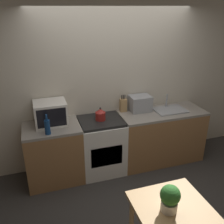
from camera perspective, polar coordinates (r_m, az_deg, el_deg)
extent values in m
plane|color=#33302D|center=(3.70, 6.40, -19.55)|extent=(16.00, 16.00, 0.00)
cube|color=beige|center=(4.05, 0.19, 5.85)|extent=(10.00, 0.06, 2.60)
cube|color=olive|center=(3.93, -13.10, -9.38)|extent=(0.81, 0.62, 0.86)
cube|color=gray|center=(3.71, -13.72, -3.50)|extent=(0.81, 0.62, 0.04)
cube|color=olive|center=(4.38, 10.91, -5.56)|extent=(1.42, 0.62, 0.86)
cube|color=gray|center=(4.19, 11.37, -0.15)|extent=(1.42, 0.62, 0.04)
cube|color=silver|center=(4.03, -2.45, -7.86)|extent=(0.68, 0.62, 0.86)
cube|color=black|center=(3.81, -2.56, -2.05)|extent=(0.65, 0.57, 0.04)
cube|color=black|center=(3.78, -1.20, -10.08)|extent=(0.49, 0.02, 0.32)
cylinder|color=maroon|center=(3.78, -2.66, -0.92)|extent=(0.15, 0.15, 0.12)
cone|color=maroon|center=(3.75, -2.68, 0.35)|extent=(0.15, 0.15, 0.06)
sphere|color=black|center=(3.73, -2.69, 0.87)|extent=(0.03, 0.03, 0.03)
cube|color=silver|center=(3.72, -13.88, -0.20)|extent=(0.46, 0.38, 0.34)
cube|color=black|center=(3.55, -13.62, -1.32)|extent=(0.40, 0.01, 0.27)
cylinder|color=navy|center=(3.45, -14.55, -3.38)|extent=(0.08, 0.08, 0.21)
cylinder|color=navy|center=(3.39, -14.79, -1.22)|extent=(0.03, 0.03, 0.08)
cube|color=tan|center=(4.07, 2.58, 1.56)|extent=(0.10, 0.09, 0.21)
cylinder|color=black|center=(4.01, 2.27, 3.39)|extent=(0.01, 0.01, 0.07)
cylinder|color=black|center=(4.02, 2.62, 3.43)|extent=(0.01, 0.01, 0.07)
cylinder|color=black|center=(4.03, 2.97, 3.46)|extent=(0.01, 0.01, 0.07)
cube|color=#999BA0|center=(4.12, 6.42, 1.98)|extent=(0.34, 0.27, 0.25)
cube|color=black|center=(4.01, 7.15, 1.36)|extent=(0.30, 0.01, 0.20)
cube|color=#999BA0|center=(4.24, 13.09, 0.46)|extent=(0.51, 0.37, 0.02)
cylinder|color=#999BA0|center=(4.30, 12.38, 2.57)|extent=(0.03, 0.03, 0.22)
cube|color=tan|center=(2.57, 14.06, -21.10)|extent=(0.71, 0.74, 0.04)
cylinder|color=tan|center=(2.93, 4.45, -24.03)|extent=(0.05, 0.05, 0.71)
cylinder|color=tan|center=(3.14, 15.15, -20.92)|extent=(0.05, 0.05, 0.71)
cylinder|color=beige|center=(2.51, 12.89, -20.21)|extent=(0.15, 0.15, 0.10)
sphere|color=#2D6B28|center=(2.42, 13.18, -17.97)|extent=(0.19, 0.19, 0.19)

